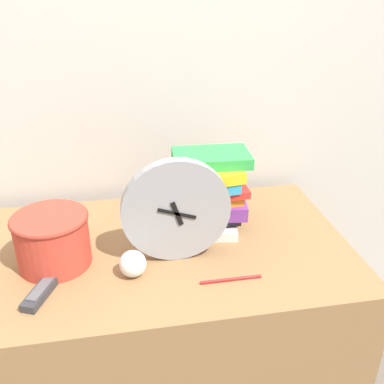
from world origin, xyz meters
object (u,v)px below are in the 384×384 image
object	(u,v)px
desk_clock	(176,211)
tv_remote	(45,288)
book_stack	(205,192)
crumpled_paper_ball	(133,264)
pen	(231,279)
basket	(52,238)

from	to	relation	value
desk_clock	tv_remote	size ratio (longest dim) A/B	1.73
book_stack	crumpled_paper_ball	xyz separation A→B (m)	(-0.23, -0.20, -0.08)
crumpled_paper_ball	pen	bearing A→B (deg)	-15.86
pen	book_stack	bearing A→B (deg)	92.49
tv_remote	crumpled_paper_ball	world-z (taller)	crumpled_paper_ball
desk_clock	tv_remote	distance (m)	0.37
pen	tv_remote	bearing A→B (deg)	174.79
desk_clock	crumpled_paper_ball	size ratio (longest dim) A/B	4.13
desk_clock	pen	size ratio (longest dim) A/B	1.83
book_stack	tv_remote	size ratio (longest dim) A/B	1.56
book_stack	tv_remote	xyz separation A→B (m)	(-0.44, -0.23, -0.11)
book_stack	pen	xyz separation A→B (m)	(0.01, -0.27, -0.11)
basket	pen	world-z (taller)	basket
tv_remote	basket	bearing A→B (deg)	81.85
crumpled_paper_ball	desk_clock	bearing A→B (deg)	25.84
book_stack	crumpled_paper_ball	size ratio (longest dim) A/B	3.72
tv_remote	crumpled_paper_ball	distance (m)	0.22
crumpled_paper_ball	pen	size ratio (longest dim) A/B	0.44
basket	desk_clock	bearing A→B (deg)	-5.37
desk_clock	book_stack	size ratio (longest dim) A/B	1.11
crumpled_paper_ball	pen	distance (m)	0.25
desk_clock	book_stack	xyz separation A→B (m)	(0.11, 0.14, -0.03)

